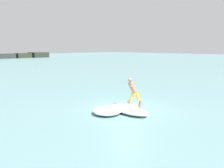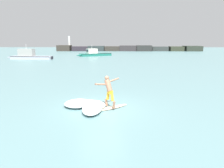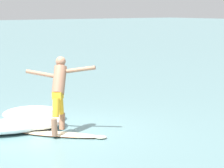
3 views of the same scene
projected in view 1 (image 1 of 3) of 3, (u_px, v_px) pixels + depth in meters
ground_plane at (127, 109)px, 12.20m from camera, size 200.00×200.00×0.00m
surfboard at (134, 108)px, 12.44m from camera, size 1.90×1.52×0.21m
surfer at (133, 90)px, 12.24m from camera, size 1.26×1.14×1.69m
wave_foam_at_tail at (130, 111)px, 11.44m from camera, size 1.05×2.25×0.32m
wave_foam_at_nose at (107, 111)px, 11.39m from camera, size 2.01×2.05×0.33m
wave_foam_beside at (122, 108)px, 11.77m from camera, size 1.91×1.83×0.40m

